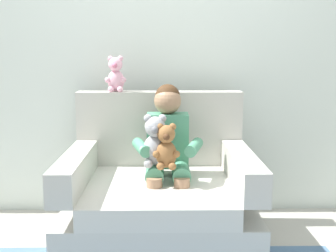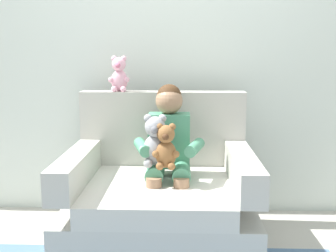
{
  "view_description": "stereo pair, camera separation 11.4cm",
  "coord_description": "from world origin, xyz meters",
  "px_view_note": "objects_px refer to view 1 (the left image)",
  "views": [
    {
      "loc": [
        0.02,
        -2.46,
        1.21
      ],
      "look_at": [
        0.05,
        -0.05,
        0.78
      ],
      "focal_mm": 44.82,
      "sensor_mm": 36.0,
      "label": 1
    },
    {
      "loc": [
        0.14,
        -2.46,
        1.21
      ],
      "look_at": [
        0.05,
        -0.05,
        0.78
      ],
      "focal_mm": 44.82,
      "sensor_mm": 36.0,
      "label": 2
    }
  ],
  "objects_px": {
    "plush_brown": "(166,147)",
    "plush_pink_on_backrest": "(116,75)",
    "armchair": "(159,200)",
    "plush_grey": "(155,142)",
    "seated_child": "(168,144)"
  },
  "relations": [
    {
      "from": "plush_brown",
      "to": "plush_pink_on_backrest",
      "type": "height_order",
      "value": "plush_pink_on_backrest"
    },
    {
      "from": "armchair",
      "to": "plush_grey",
      "type": "relative_size",
      "value": 3.63
    },
    {
      "from": "plush_brown",
      "to": "plush_grey",
      "type": "distance_m",
      "value": 0.08
    },
    {
      "from": "plush_grey",
      "to": "plush_pink_on_backrest",
      "type": "bearing_deg",
      "value": 137.43
    },
    {
      "from": "seated_child",
      "to": "plush_grey",
      "type": "bearing_deg",
      "value": -125.13
    },
    {
      "from": "armchair",
      "to": "plush_grey",
      "type": "distance_m",
      "value": 0.4
    },
    {
      "from": "armchair",
      "to": "plush_pink_on_backrest",
      "type": "xyz_separation_m",
      "value": [
        -0.3,
        0.36,
        0.76
      ]
    },
    {
      "from": "plush_grey",
      "to": "plush_pink_on_backrest",
      "type": "height_order",
      "value": "plush_pink_on_backrest"
    },
    {
      "from": "armchair",
      "to": "plush_pink_on_backrest",
      "type": "height_order",
      "value": "plush_pink_on_backrest"
    },
    {
      "from": "armchair",
      "to": "seated_child",
      "type": "height_order",
      "value": "seated_child"
    },
    {
      "from": "seated_child",
      "to": "plush_pink_on_backrest",
      "type": "xyz_separation_m",
      "value": [
        -0.35,
        0.32,
        0.41
      ]
    },
    {
      "from": "plush_grey",
      "to": "seated_child",
      "type": "bearing_deg",
      "value": 76.24
    },
    {
      "from": "plush_brown",
      "to": "plush_grey",
      "type": "height_order",
      "value": "plush_grey"
    },
    {
      "from": "plush_brown",
      "to": "plush_pink_on_backrest",
      "type": "xyz_separation_m",
      "value": [
        -0.34,
        0.5,
        0.39
      ]
    },
    {
      "from": "plush_grey",
      "to": "plush_brown",
      "type": "bearing_deg",
      "value": -20.87
    }
  ]
}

